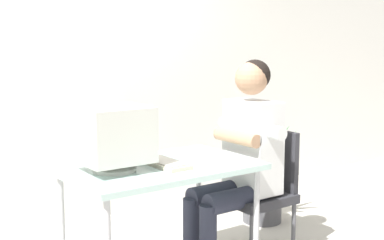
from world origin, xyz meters
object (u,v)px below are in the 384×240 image
crt_monitor (114,135)px  potted_plant (263,183)px  desk (160,175)px  person_seated (242,153)px  office_chair (262,186)px  keyboard (162,162)px

crt_monitor → potted_plant: (1.58, 0.45, -0.63)m
desk → person_seated: bearing=-0.3°
person_seated → office_chair: bearing=0.0°
desk → office_chair: 0.85m
office_chair → keyboard: bearing=-179.7°
crt_monitor → office_chair: size_ratio=0.45×
desk → potted_plant: (1.29, 0.48, -0.36)m
potted_plant → keyboard: bearing=-159.1°
crt_monitor → person_seated: person_seated is taller
crt_monitor → office_chair: (1.11, -0.03, -0.47)m
desk → potted_plant: size_ratio=1.38×
keyboard → office_chair: 0.86m
crt_monitor → keyboard: size_ratio=0.95×
office_chair → person_seated: size_ratio=0.64×
desk → crt_monitor: size_ratio=2.90×
desk → keyboard: keyboard is taller
office_chair → desk: bearing=179.8°
desk → potted_plant: potted_plant is taller
person_seated → potted_plant: bearing=36.4°
office_chair → crt_monitor: bearing=178.4°
person_seated → potted_plant: size_ratio=1.65×
keyboard → person_seated: 0.63m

